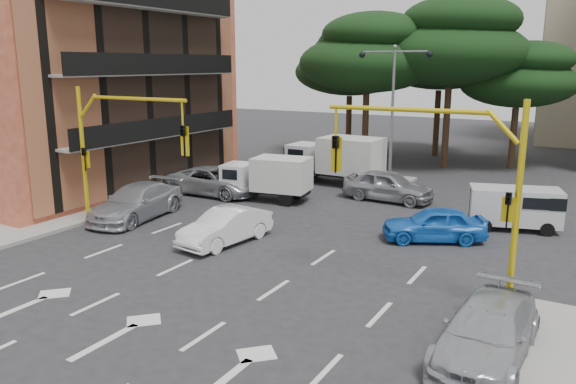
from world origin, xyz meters
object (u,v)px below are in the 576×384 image
(car_silver_cross_b, at_px, (388,186))
(box_truck_a, at_px, (267,179))
(signal_mast_right, at_px, (453,172))
(car_silver_wagon, at_px, (136,202))
(car_blue_compact, at_px, (434,224))
(car_silver_parked, at_px, (488,332))
(car_white_hatch, at_px, (226,226))
(car_silver_cross_a, at_px, (215,181))
(street_lamp_center, at_px, (393,91))
(box_truck_b, at_px, (335,160))
(van_white, at_px, (514,208))
(signal_mast_left, at_px, (112,141))

(car_silver_cross_b, bearing_deg, box_truck_a, 121.28)
(signal_mast_right, bearing_deg, car_silver_wagon, 171.98)
(car_blue_compact, distance_m, car_silver_parked, 9.21)
(car_silver_cross_b, relative_size, car_silver_parked, 0.99)
(car_white_hatch, height_order, car_silver_cross_a, car_silver_cross_a)
(signal_mast_right, relative_size, street_lamp_center, 0.77)
(street_lamp_center, distance_m, box_truck_a, 8.64)
(car_silver_wagon, bearing_deg, box_truck_b, 60.56)
(car_white_hatch, relative_size, van_white, 1.14)
(signal_mast_right, relative_size, van_white, 1.65)
(car_blue_compact, relative_size, car_silver_wagon, 0.76)
(car_blue_compact, distance_m, car_silver_cross_b, 6.77)
(street_lamp_center, xyz_separation_m, car_silver_parked, (8.57, -16.98, -4.75))
(signal_mast_right, bearing_deg, street_lamp_center, 115.91)
(car_white_hatch, relative_size, car_blue_compact, 1.03)
(car_blue_compact, distance_m, car_silver_cross_a, 12.72)
(signal_mast_left, height_order, car_white_hatch, signal_mast_left)
(car_silver_parked, relative_size, van_white, 1.29)
(car_silver_parked, distance_m, box_truck_a, 17.07)
(signal_mast_right, height_order, car_white_hatch, signal_mast_right)
(car_blue_compact, distance_m, box_truck_b, 11.43)
(signal_mast_right, relative_size, signal_mast_left, 1.00)
(car_white_hatch, relative_size, car_silver_cross_a, 0.78)
(car_silver_wagon, relative_size, box_truck_a, 1.15)
(car_silver_cross_b, bearing_deg, street_lamp_center, 21.11)
(street_lamp_center, bearing_deg, car_blue_compact, -60.01)
(box_truck_b, bearing_deg, car_blue_compact, -133.34)
(signal_mast_left, bearing_deg, car_silver_parked, -10.93)
(street_lamp_center, distance_m, car_white_hatch, 13.90)
(car_silver_wagon, bearing_deg, signal_mast_right, -15.74)
(street_lamp_center, distance_m, van_white, 10.11)
(car_blue_compact, height_order, box_truck_a, box_truck_a)
(car_blue_compact, bearing_deg, street_lamp_center, -177.44)
(signal_mast_right, bearing_deg, van_white, 86.07)
(box_truck_b, bearing_deg, car_silver_cross_b, -119.44)
(signal_mast_right, xyz_separation_m, car_silver_parked, (1.76, -2.97, -3.20))
(car_silver_cross_b, bearing_deg, signal_mast_left, 147.34)
(box_truck_a, xyz_separation_m, box_truck_b, (1.29, 5.50, 0.26))
(car_white_hatch, height_order, car_blue_compact, car_blue_compact)
(street_lamp_center, bearing_deg, box_truck_a, -126.87)
(van_white, distance_m, box_truck_a, 11.94)
(box_truck_a, bearing_deg, signal_mast_right, -134.44)
(car_white_hatch, bearing_deg, signal_mast_left, -159.09)
(car_silver_wagon, xyz_separation_m, car_silver_cross_b, (8.77, 8.95, 0.02))
(car_silver_cross_a, height_order, box_truck_b, box_truck_b)
(car_silver_wagon, height_order, box_truck_b, box_truck_b)
(signal_mast_left, distance_m, car_silver_cross_b, 13.84)
(car_white_hatch, relative_size, car_silver_cross_b, 0.89)
(car_silver_parked, bearing_deg, box_truck_a, 142.10)
(signal_mast_right, xyz_separation_m, street_lamp_center, (-6.80, 14.01, 1.54))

